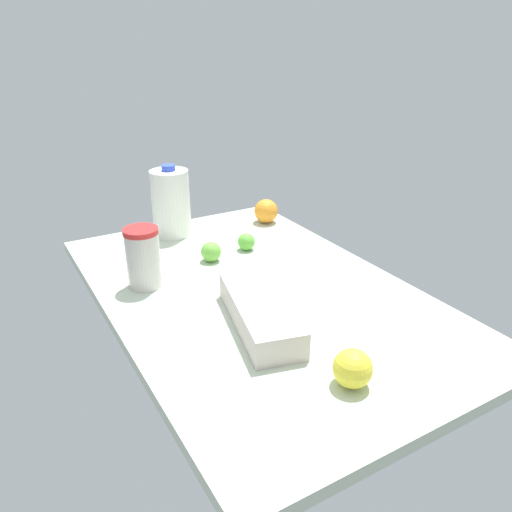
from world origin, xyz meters
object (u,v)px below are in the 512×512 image
at_px(milk_jug, 171,203).
at_px(tumbler_cup, 143,258).
at_px(egg_carton, 260,313).
at_px(lime_beside_bowl, 211,252).
at_px(lemon_loose, 353,368).
at_px(lime_far_back, 246,242).
at_px(orange_near_front, 266,211).

height_order(milk_jug, tumbler_cup, milk_jug).
xyz_separation_m(egg_carton, tumbler_cup, (0.33, 0.17, 0.05)).
relative_size(milk_jug, tumbler_cup, 1.44).
relative_size(tumbler_cup, lime_beside_bowl, 2.73).
bearing_deg(egg_carton, lemon_loose, -157.23).
bearing_deg(milk_jug, lime_far_back, -148.11).
relative_size(orange_near_front, lime_beside_bowl, 1.40).
bearing_deg(lemon_loose, orange_near_front, -20.84).
xyz_separation_m(egg_carton, orange_near_front, (0.59, -0.37, 0.01)).
relative_size(egg_carton, tumbler_cup, 2.00).
height_order(orange_near_front, lime_beside_bowl, orange_near_front).
bearing_deg(lime_far_back, lemon_loose, 167.90).
distance_m(lime_far_back, orange_near_front, 0.26).
height_order(egg_carton, lemon_loose, lemon_loose).
bearing_deg(orange_near_front, milk_jug, 79.80).
relative_size(tumbler_cup, lime_far_back, 3.03).
bearing_deg(orange_near_front, lime_far_back, 134.92).
bearing_deg(lime_far_back, lime_beside_bowl, 98.91).
distance_m(lime_far_back, lime_beside_bowl, 0.13).
bearing_deg(orange_near_front, tumbler_cup, 115.63).
bearing_deg(tumbler_cup, egg_carton, -153.22).
relative_size(milk_jug, lime_far_back, 4.37).
height_order(milk_jug, orange_near_front, milk_jug).
distance_m(tumbler_cup, lime_beside_bowl, 0.24).
bearing_deg(lemon_loose, milk_jug, 0.30).
height_order(lemon_loose, lime_beside_bowl, lemon_loose).
distance_m(milk_jug, lime_far_back, 0.30).
xyz_separation_m(milk_jug, egg_carton, (-0.65, 0.04, -0.08)).
height_order(lime_far_back, orange_near_front, orange_near_front).
relative_size(egg_carton, lime_far_back, 6.07).
bearing_deg(egg_carton, milk_jug, 10.41).
bearing_deg(lemon_loose, tumbler_cup, 19.08).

